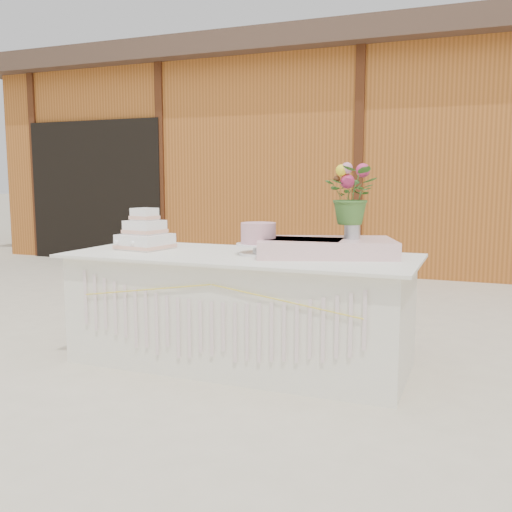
# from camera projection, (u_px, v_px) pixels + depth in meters

# --- Properties ---
(ground) EXTENTS (80.00, 80.00, 0.00)m
(ground) POSITION_uv_depth(u_px,v_px,m) (240.00, 362.00, 4.01)
(ground) COLOR beige
(ground) RESTS_ON ground
(barn) EXTENTS (12.60, 4.60, 3.30)m
(barn) POSITION_uv_depth(u_px,v_px,m) (383.00, 155.00, 9.32)
(barn) COLOR #A55B22
(barn) RESTS_ON ground
(cake_table) EXTENTS (2.40, 1.00, 0.77)m
(cake_table) POSITION_uv_depth(u_px,v_px,m) (240.00, 309.00, 3.96)
(cake_table) COLOR white
(cake_table) RESTS_ON ground
(wedding_cake) EXTENTS (0.38, 0.38, 0.30)m
(wedding_cake) POSITION_uv_depth(u_px,v_px,m) (145.00, 235.00, 4.19)
(wedding_cake) COLOR white
(wedding_cake) RESTS_ON cake_table
(pink_cake_stand) EXTENTS (0.30, 0.30, 0.22)m
(pink_cake_stand) POSITION_uv_depth(u_px,v_px,m) (258.00, 237.00, 3.87)
(pink_cake_stand) COLOR white
(pink_cake_stand) RESTS_ON cake_table
(satin_runner) EXTENTS (1.02, 0.79, 0.11)m
(satin_runner) POSITION_uv_depth(u_px,v_px,m) (325.00, 247.00, 3.81)
(satin_runner) COLOR #FECCCC
(satin_runner) RESTS_ON cake_table
(flower_vase) EXTENTS (0.11, 0.11, 0.15)m
(flower_vase) POSITION_uv_depth(u_px,v_px,m) (352.00, 228.00, 3.80)
(flower_vase) COLOR silver
(flower_vase) RESTS_ON satin_runner
(bouquet) EXTENTS (0.37, 0.32, 0.39)m
(bouquet) POSITION_uv_depth(u_px,v_px,m) (353.00, 188.00, 3.77)
(bouquet) COLOR #3E6D2B
(bouquet) RESTS_ON flower_vase
(loose_flowers) EXTENTS (0.13, 0.30, 0.02)m
(loose_flowers) POSITION_uv_depth(u_px,v_px,m) (127.00, 245.00, 4.39)
(loose_flowers) COLOR #D2808E
(loose_flowers) RESTS_ON cake_table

